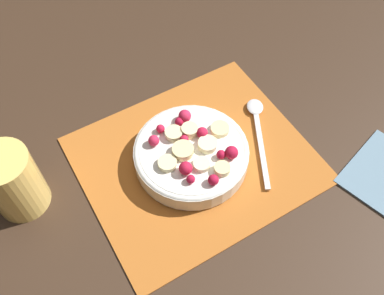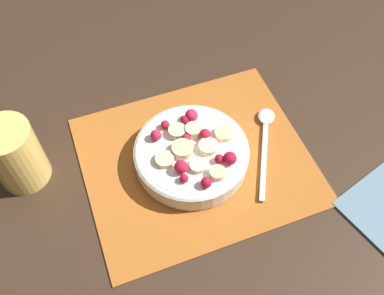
% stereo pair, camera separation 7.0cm
% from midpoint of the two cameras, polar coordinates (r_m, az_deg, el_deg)
% --- Properties ---
extents(ground_plane, '(3.00, 3.00, 0.00)m').
position_cam_midpoint_polar(ground_plane, '(0.74, 3.22, -1.94)').
color(ground_plane, '#382619').
extents(placemat, '(0.38, 0.33, 0.01)m').
position_cam_midpoint_polar(placemat, '(0.74, 3.24, -1.81)').
color(placemat, '#B26023').
rests_on(placemat, ground_plane).
extents(fruit_bowl, '(0.19, 0.19, 0.06)m').
position_cam_midpoint_polar(fruit_bowl, '(0.71, 2.81, -1.09)').
color(fruit_bowl, silver).
rests_on(fruit_bowl, placemat).
extents(spoon, '(0.11, 0.18, 0.01)m').
position_cam_midpoint_polar(spoon, '(0.78, 12.30, 1.78)').
color(spoon, silver).
rests_on(spoon, placemat).
extents(drinking_glass, '(0.08, 0.08, 0.12)m').
position_cam_midpoint_polar(drinking_glass, '(0.72, -20.03, -1.13)').
color(drinking_glass, '#F4CC66').
rests_on(drinking_glass, ground_plane).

